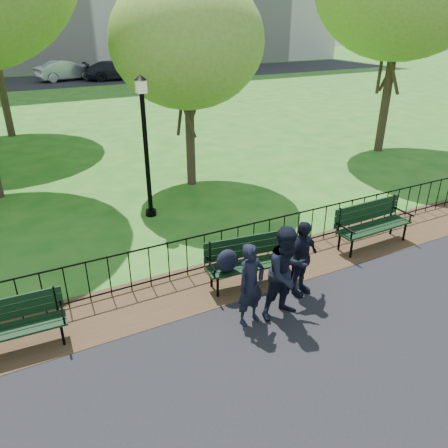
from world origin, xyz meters
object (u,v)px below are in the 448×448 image
person_right (301,259)px  person_left (251,285)px  park_bench_main (241,258)px  park_bench_right_a (371,219)px  person_mid (287,273)px  lamppost (146,144)px  sedan_dark (116,70)px  tree_near_e (187,42)px  sedan_silver (66,70)px  park_bench_left_a (8,321)px

person_right → person_left: bearing=179.5°
person_right → park_bench_main: bearing=125.9°
park_bench_main → park_bench_right_a: park_bench_right_a is taller
park_bench_main → person_mid: person_mid is taller
lamppost → person_mid: (0.70, -5.34, -1.11)m
person_right → sedan_dark: 33.24m
lamppost → tree_near_e: 3.50m
person_mid → person_right: size_ratio=1.15×
person_left → person_mid: person_mid is taller
tree_near_e → person_mid: bearing=-100.3°
sedan_silver → tree_near_e: bearing=164.8°
park_bench_main → person_right: 1.17m
lamppost → park_bench_left_a: bearing=-132.8°
park_bench_left_a → person_left: bearing=-14.7°
park_bench_right_a → person_left: size_ratio=1.29×
park_bench_main → lamppost: bearing=103.6°
park_bench_main → lamppost: lamppost is taller
person_mid → sedan_silver: size_ratio=0.36×
park_bench_right_a → lamppost: bearing=134.5°
person_left → sedan_silver: (2.70, 34.68, 0.03)m
park_bench_main → person_left: (-0.40, -1.06, 0.12)m
tree_near_e → sedan_dark: size_ratio=1.17×
park_bench_main → sedan_silver: 33.69m
person_mid → lamppost: bearing=95.2°
park_bench_main → sedan_silver: bearing=93.4°
park_bench_right_a → person_mid: (-3.36, -1.36, 0.25)m
person_mid → tree_near_e: bearing=77.4°
tree_near_e → person_right: bearing=-95.5°
person_right → sedan_silver: 34.38m
park_bench_main → sedan_dark: 32.67m
sedan_silver → person_mid: bearing=163.0°
tree_near_e → person_mid: tree_near_e is taller
person_mid → sedan_dark: bearing=77.6°
park_bench_main → person_left: bearing=-103.5°
park_bench_left_a → person_mid: 4.63m
park_bench_left_a → sedan_dark: (10.32, 31.96, 0.22)m
person_mid → park_bench_right_a: bearing=19.7°
park_bench_left_a → park_bench_main: bearing=1.1°
tree_near_e → person_left: size_ratio=4.02×
park_bench_left_a → sedan_dark: 33.58m
sedan_silver → person_left: bearing=162.0°
park_bench_right_a → park_bench_main: bearing=-178.4°
tree_near_e → person_left: 8.06m
tree_near_e → person_left: bearing=-105.5°
park_bench_left_a → park_bench_right_a: size_ratio=0.88×
lamppost → person_right: 5.22m
tree_near_e → person_mid: size_ratio=3.50×
tree_near_e → person_right: 7.55m
person_left → park_bench_left_a: bearing=151.1°
park_bench_left_a → sedan_silver: (6.48, 33.49, 0.25)m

